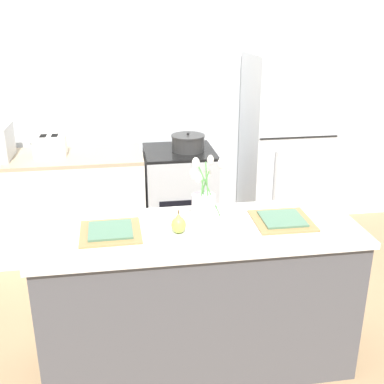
{
  "coord_description": "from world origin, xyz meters",
  "views": [
    {
      "loc": [
        -0.41,
        -2.38,
        2.04
      ],
      "look_at": [
        0.0,
        0.25,
        1.02
      ],
      "focal_mm": 45.0,
      "sensor_mm": 36.0,
      "label": 1
    }
  ],
  "objects_px": {
    "refrigerator": "(284,151)",
    "flower_vase": "(203,204)",
    "plate_setting_right": "(282,220)",
    "plate_setting_left": "(111,231)",
    "toaster": "(50,146)",
    "cooking_pot": "(188,143)",
    "pear_figurine": "(179,224)",
    "stove_range": "(180,198)"
  },
  "relations": [
    {
      "from": "plate_setting_left",
      "to": "cooking_pot",
      "type": "xyz_separation_m",
      "value": [
        0.66,
        1.57,
        0.05
      ]
    },
    {
      "from": "flower_vase",
      "to": "plate_setting_left",
      "type": "bearing_deg",
      "value": -178.7
    },
    {
      "from": "flower_vase",
      "to": "plate_setting_right",
      "type": "bearing_deg",
      "value": -1.46
    },
    {
      "from": "flower_vase",
      "to": "plate_setting_left",
      "type": "distance_m",
      "value": 0.53
    },
    {
      "from": "toaster",
      "to": "cooking_pot",
      "type": "xyz_separation_m",
      "value": [
        1.15,
        -0.03,
        -0.02
      ]
    },
    {
      "from": "stove_range",
      "to": "toaster",
      "type": "bearing_deg",
      "value": 179.56
    },
    {
      "from": "plate_setting_left",
      "to": "toaster",
      "type": "bearing_deg",
      "value": 107.21
    },
    {
      "from": "toaster",
      "to": "plate_setting_left",
      "type": "bearing_deg",
      "value": -72.79
    },
    {
      "from": "plate_setting_right",
      "to": "flower_vase",
      "type": "bearing_deg",
      "value": 178.54
    },
    {
      "from": "pear_figurine",
      "to": "flower_vase",
      "type": "bearing_deg",
      "value": 23.45
    },
    {
      "from": "flower_vase",
      "to": "plate_setting_left",
      "type": "height_order",
      "value": "flower_vase"
    },
    {
      "from": "refrigerator",
      "to": "plate_setting_left",
      "type": "xyz_separation_m",
      "value": [
        -1.53,
        -1.59,
        0.07
      ]
    },
    {
      "from": "cooking_pot",
      "to": "refrigerator",
      "type": "bearing_deg",
      "value": 1.4
    },
    {
      "from": "refrigerator",
      "to": "plate_setting_right",
      "type": "relative_size",
      "value": 5.07
    },
    {
      "from": "stove_range",
      "to": "plate_setting_left",
      "type": "relative_size",
      "value": 2.67
    },
    {
      "from": "flower_vase",
      "to": "plate_setting_right",
      "type": "relative_size",
      "value": 1.27
    },
    {
      "from": "pear_figurine",
      "to": "cooking_pot",
      "type": "height_order",
      "value": "cooking_pot"
    },
    {
      "from": "refrigerator",
      "to": "flower_vase",
      "type": "relative_size",
      "value": 3.99
    },
    {
      "from": "stove_range",
      "to": "plate_setting_right",
      "type": "xyz_separation_m",
      "value": [
        0.38,
        -1.59,
        0.47
      ]
    },
    {
      "from": "stove_range",
      "to": "flower_vase",
      "type": "xyz_separation_m",
      "value": [
        -0.07,
        -1.57,
        0.59
      ]
    },
    {
      "from": "stove_range",
      "to": "plate_setting_left",
      "type": "distance_m",
      "value": 1.75
    },
    {
      "from": "flower_vase",
      "to": "toaster",
      "type": "distance_m",
      "value": 1.88
    },
    {
      "from": "refrigerator",
      "to": "plate_setting_right",
      "type": "height_order",
      "value": "refrigerator"
    },
    {
      "from": "refrigerator",
      "to": "pear_figurine",
      "type": "distance_m",
      "value": 2.02
    },
    {
      "from": "toaster",
      "to": "flower_vase",
      "type": "bearing_deg",
      "value": -57.55
    },
    {
      "from": "pear_figurine",
      "to": "stove_range",
      "type": "bearing_deg",
      "value": 82.39
    },
    {
      "from": "refrigerator",
      "to": "flower_vase",
      "type": "distance_m",
      "value": 1.89
    },
    {
      "from": "plate_setting_right",
      "to": "stove_range",
      "type": "bearing_deg",
      "value": 103.61
    },
    {
      "from": "stove_range",
      "to": "refrigerator",
      "type": "xyz_separation_m",
      "value": [
        0.95,
        0.0,
        0.4
      ]
    },
    {
      "from": "stove_range",
      "to": "flower_vase",
      "type": "height_order",
      "value": "flower_vase"
    },
    {
      "from": "stove_range",
      "to": "pear_figurine",
      "type": "bearing_deg",
      "value": -97.61
    },
    {
      "from": "refrigerator",
      "to": "cooking_pot",
      "type": "bearing_deg",
      "value": -178.6
    },
    {
      "from": "plate_setting_left",
      "to": "plate_setting_right",
      "type": "xyz_separation_m",
      "value": [
        0.97,
        0.0,
        0.0
      ]
    },
    {
      "from": "stove_range",
      "to": "pear_figurine",
      "type": "height_order",
      "value": "pear_figurine"
    },
    {
      "from": "plate_setting_left",
      "to": "toaster",
      "type": "height_order",
      "value": "toaster"
    },
    {
      "from": "flower_vase",
      "to": "pear_figurine",
      "type": "relative_size",
      "value": 3.2
    },
    {
      "from": "toaster",
      "to": "refrigerator",
      "type": "bearing_deg",
      "value": -0.22
    },
    {
      "from": "stove_range",
      "to": "refrigerator",
      "type": "height_order",
      "value": "refrigerator"
    },
    {
      "from": "refrigerator",
      "to": "pear_figurine",
      "type": "bearing_deg",
      "value": -125.49
    },
    {
      "from": "refrigerator",
      "to": "toaster",
      "type": "bearing_deg",
      "value": 179.78
    },
    {
      "from": "flower_vase",
      "to": "cooking_pot",
      "type": "relative_size",
      "value": 1.47
    },
    {
      "from": "stove_range",
      "to": "toaster",
      "type": "height_order",
      "value": "toaster"
    }
  ]
}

